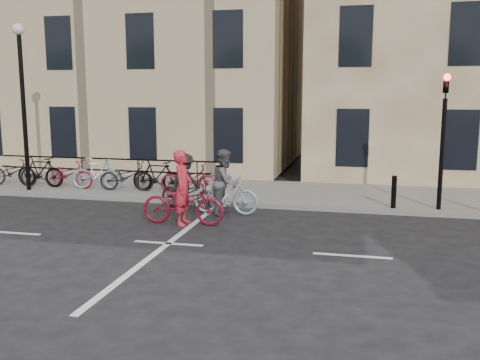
% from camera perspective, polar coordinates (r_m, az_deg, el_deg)
% --- Properties ---
extents(ground, '(120.00, 120.00, 0.00)m').
position_cam_1_polar(ground, '(12.04, -7.65, -6.74)').
color(ground, black).
rests_on(ground, ground).
extents(sidewalk, '(46.00, 4.00, 0.15)m').
position_cam_1_polar(sidewalk, '(18.95, -12.57, -0.69)').
color(sidewalk, slate).
rests_on(sidewalk, ground).
extents(building_west, '(20.00, 10.00, 10.00)m').
position_cam_1_polar(building_west, '(27.25, -16.19, 12.90)').
color(building_west, tan).
rests_on(building_west, sidewalk).
extents(traffic_light, '(0.18, 0.30, 3.90)m').
position_cam_1_polar(traffic_light, '(15.30, 20.90, 5.52)').
color(traffic_light, black).
rests_on(traffic_light, sidewalk).
extents(lamp_post, '(0.36, 0.36, 5.28)m').
position_cam_1_polar(lamp_post, '(18.55, -22.21, 9.23)').
color(lamp_post, black).
rests_on(lamp_post, sidewalk).
extents(bollard_east, '(0.14, 0.14, 0.90)m').
position_cam_1_polar(bollard_east, '(15.31, 16.09, -1.22)').
color(bollard_east, black).
rests_on(bollard_east, sidewalk).
extents(parked_bikes, '(8.30, 1.23, 1.05)m').
position_cam_1_polar(parked_bikes, '(18.17, -14.94, 0.60)').
color(parked_bikes, black).
rests_on(parked_bikes, sidewalk).
extents(cyclist_pink, '(2.14, 0.80, 1.89)m').
position_cam_1_polar(cyclist_pink, '(13.55, -6.09, -2.02)').
color(cyclist_pink, maroon).
rests_on(cyclist_pink, ground).
extents(cyclist_grey, '(1.88, 0.90, 1.80)m').
position_cam_1_polar(cyclist_grey, '(14.58, -1.59, -0.87)').
color(cyclist_grey, '#96B9C4').
rests_on(cyclist_grey, ground).
extents(cyclist_dark, '(1.89, 1.23, 1.59)m').
position_cam_1_polar(cyclist_dark, '(15.28, -5.82, -0.82)').
color(cyclist_dark, black).
rests_on(cyclist_dark, ground).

